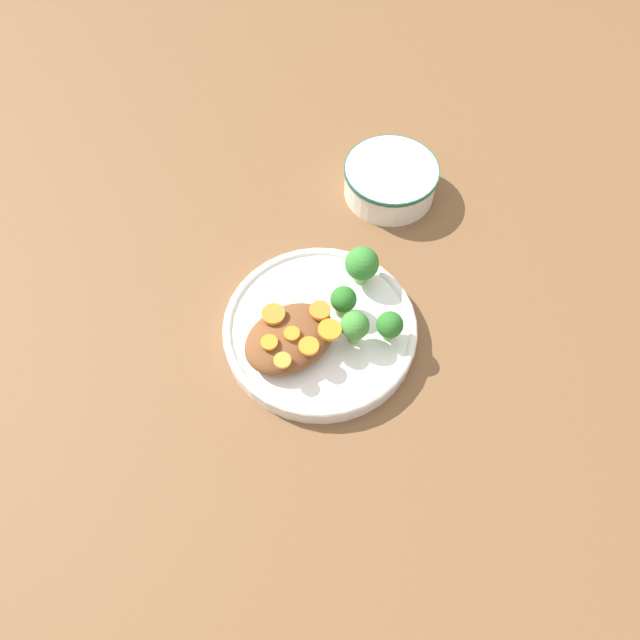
% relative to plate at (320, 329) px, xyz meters
% --- Properties ---
extents(ground_plane, '(4.00, 4.00, 0.00)m').
position_rel_plate_xyz_m(ground_plane, '(0.00, 0.00, -0.01)').
color(ground_plane, brown).
extents(plate, '(0.24, 0.24, 0.03)m').
position_rel_plate_xyz_m(plate, '(0.00, 0.00, 0.00)').
color(plate, white).
rests_on(plate, ground_plane).
extents(dip_bowl, '(0.13, 0.13, 0.05)m').
position_rel_plate_xyz_m(dip_bowl, '(-0.22, -0.13, 0.01)').
color(dip_bowl, white).
rests_on(dip_bowl, ground_plane).
extents(stew_mound, '(0.11, 0.09, 0.03)m').
position_rel_plate_xyz_m(stew_mound, '(0.04, -0.00, 0.02)').
color(stew_mound, brown).
rests_on(stew_mound, plate).
extents(broccoli_floret_0, '(0.03, 0.03, 0.04)m').
position_rel_plate_xyz_m(broccoli_floret_0, '(-0.04, 0.00, 0.03)').
color(broccoli_floret_0, '#7FA85B').
rests_on(broccoli_floret_0, plate).
extents(broccoli_floret_1, '(0.04, 0.04, 0.06)m').
position_rel_plate_xyz_m(broccoli_floret_1, '(-0.08, -0.03, 0.04)').
color(broccoli_floret_1, '#7FA85B').
rests_on(broccoli_floret_1, plate).
extents(broccoli_floret_2, '(0.03, 0.03, 0.05)m').
position_rel_plate_xyz_m(broccoli_floret_2, '(-0.02, 0.04, 0.04)').
color(broccoli_floret_2, '#759E51').
rests_on(broccoli_floret_2, plate).
extents(broccoli_floret_3, '(0.03, 0.03, 0.04)m').
position_rel_plate_xyz_m(broccoli_floret_3, '(-0.06, 0.06, 0.03)').
color(broccoli_floret_3, '#7FA85B').
rests_on(broccoli_floret_3, plate).
extents(carrot_slice_0, '(0.02, 0.02, 0.00)m').
position_rel_plate_xyz_m(carrot_slice_0, '(0.04, 0.01, 0.04)').
color(carrot_slice_0, orange).
rests_on(carrot_slice_0, stew_mound).
extents(carrot_slice_1, '(0.03, 0.03, 0.01)m').
position_rel_plate_xyz_m(carrot_slice_1, '(0.05, -0.03, 0.04)').
color(carrot_slice_1, orange).
rests_on(carrot_slice_1, stew_mound).
extents(carrot_slice_2, '(0.02, 0.02, 0.00)m').
position_rel_plate_xyz_m(carrot_slice_2, '(0.07, 0.03, 0.04)').
color(carrot_slice_2, orange).
rests_on(carrot_slice_2, stew_mound).
extents(carrot_slice_3, '(0.03, 0.03, 0.00)m').
position_rel_plate_xyz_m(carrot_slice_3, '(0.00, -0.00, 0.04)').
color(carrot_slice_3, orange).
rests_on(carrot_slice_3, stew_mound).
extents(carrot_slice_4, '(0.03, 0.03, 0.01)m').
position_rel_plate_xyz_m(carrot_slice_4, '(0.01, 0.03, 0.04)').
color(carrot_slice_4, orange).
rests_on(carrot_slice_4, stew_mound).
extents(carrot_slice_5, '(0.02, 0.02, 0.00)m').
position_rel_plate_xyz_m(carrot_slice_5, '(0.07, 0.00, 0.04)').
color(carrot_slice_5, orange).
rests_on(carrot_slice_5, stew_mound).
extents(carrot_slice_6, '(0.02, 0.02, 0.00)m').
position_rel_plate_xyz_m(carrot_slice_6, '(0.04, 0.03, 0.04)').
color(carrot_slice_6, orange).
rests_on(carrot_slice_6, stew_mound).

